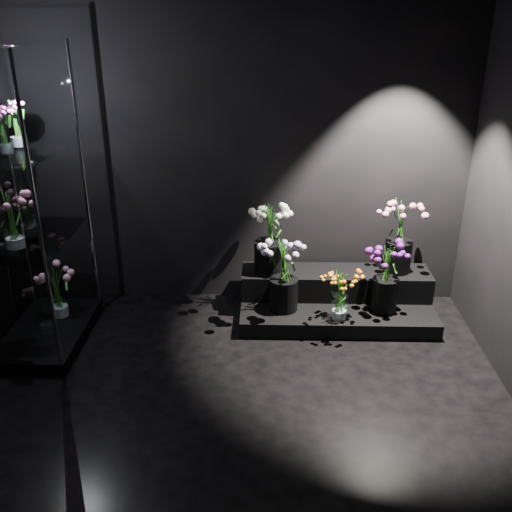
{
  "coord_description": "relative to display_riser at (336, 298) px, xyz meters",
  "views": [
    {
      "loc": [
        0.23,
        -2.97,
        2.62
      ],
      "look_at": [
        0.12,
        1.2,
        0.77
      ],
      "focal_mm": 40.0,
      "sensor_mm": 36.0,
      "label": 1
    }
  ],
  "objects": [
    {
      "name": "bouquet_case_base_pink",
      "position": [
        -2.44,
        -0.3,
        0.2
      ],
      "size": [
        0.38,
        0.38,
        0.47
      ],
      "rotation": [
        0.0,
        0.0,
        -0.24
      ],
      "color": "white",
      "rests_on": "display_case"
    },
    {
      "name": "wall_back",
      "position": [
        -0.84,
        0.34,
        1.24
      ],
      "size": [
        4.0,
        0.0,
        4.0
      ],
      "primitive_type": "plane",
      "rotation": [
        1.57,
        0.0,
        0.0
      ],
      "color": "black",
      "rests_on": "floor"
    },
    {
      "name": "bouquet_case_magenta",
      "position": [
        -2.52,
        -0.37,
        1.65
      ],
      "size": [
        0.28,
        0.28,
        0.35
      ],
      "rotation": [
        0.0,
        0.0,
        -0.34
      ],
      "color": "white",
      "rests_on": "display_case"
    },
    {
      "name": "display_riser",
      "position": [
        0.0,
        0.0,
        0.0
      ],
      "size": [
        1.72,
        0.77,
        0.38
      ],
      "color": "black",
      "rests_on": "floor"
    },
    {
      "name": "bouquet_orange_bells",
      "position": [
        -0.01,
        -0.35,
        0.23
      ],
      "size": [
        0.31,
        0.31,
        0.48
      ],
      "rotation": [
        0.0,
        0.0,
        0.33
      ],
      "color": "white",
      "rests_on": "display_riser"
    },
    {
      "name": "bouquet_case_pink",
      "position": [
        -2.53,
        -0.69,
        1.0
      ],
      "size": [
        0.37,
        0.37,
        0.44
      ],
      "rotation": [
        0.0,
        0.0,
        0.43
      ],
      "color": "white",
      "rests_on": "display_case"
    },
    {
      "name": "floor",
      "position": [
        -0.84,
        -1.66,
        -0.16
      ],
      "size": [
        4.0,
        4.0,
        0.0
      ],
      "primitive_type": "plane",
      "color": "black",
      "rests_on": "ground"
    },
    {
      "name": "bouquet_lilac",
      "position": [
        -0.48,
        -0.19,
        0.37
      ],
      "size": [
        0.44,
        0.44,
        0.66
      ],
      "rotation": [
        0.0,
        0.0,
        0.13
      ],
      "color": "black",
      "rests_on": "display_riser"
    },
    {
      "name": "display_case",
      "position": [
        -2.49,
        -0.51,
        1.03
      ],
      "size": [
        0.65,
        1.08,
        2.38
      ],
      "color": "black",
      "rests_on": "floor"
    },
    {
      "name": "bouquet_pink_roses",
      "position": [
        0.55,
        0.12,
        0.61
      ],
      "size": [
        0.47,
        0.47,
        0.68
      ],
      "rotation": [
        0.0,
        0.0,
        -0.43
      ],
      "color": "black",
      "rests_on": "display_riser"
    },
    {
      "name": "bouquet_purple",
      "position": [
        0.4,
        -0.2,
        0.34
      ],
      "size": [
        0.4,
        0.4,
        0.61
      ],
      "rotation": [
        0.0,
        0.0,
        0.32
      ],
      "color": "black",
      "rests_on": "display_riser"
    },
    {
      "name": "bouquet_cream_roses",
      "position": [
        -0.61,
        0.07,
        0.59
      ],
      "size": [
        0.4,
        0.4,
        0.66
      ],
      "rotation": [
        0.0,
        0.0,
        -0.08
      ],
      "color": "black",
      "rests_on": "display_riser"
    }
  ]
}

